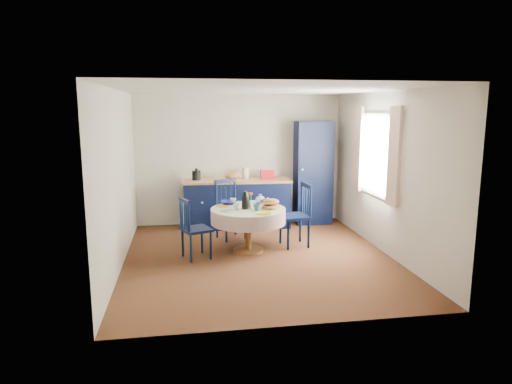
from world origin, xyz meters
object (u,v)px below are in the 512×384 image
(mug_a, at_px, (238,207))
(pantry_cabinet, at_px, (313,173))
(chair_right, at_px, (297,214))
(mug_c, at_px, (266,202))
(mug_d, at_px, (233,201))
(dining_table, at_px, (249,216))
(cobalt_bowl, at_px, (228,203))
(chair_far, at_px, (230,209))
(kitchen_counter, at_px, (237,203))
(chair_left, at_px, (194,228))
(mug_b, at_px, (257,208))

(mug_a, bearing_deg, pantry_cabinet, 46.12)
(chair_right, bearing_deg, mug_c, -99.22)
(chair_right, height_order, mug_d, chair_right)
(dining_table, bearing_deg, cobalt_bowl, 131.39)
(chair_far, relative_size, chair_right, 0.98)
(kitchen_counter, distance_m, mug_c, 1.42)
(chair_left, relative_size, chair_far, 0.92)
(pantry_cabinet, relative_size, chair_left, 2.14)
(dining_table, height_order, chair_left, dining_table)
(pantry_cabinet, distance_m, mug_a, 2.47)
(dining_table, bearing_deg, chair_left, -167.89)
(pantry_cabinet, xyz_separation_m, chair_left, (-2.38, -1.88, -0.53))
(mug_b, distance_m, mug_c, 0.50)
(cobalt_bowl, bearing_deg, mug_b, -54.34)
(dining_table, xyz_separation_m, mug_d, (-0.21, 0.35, 0.17))
(chair_far, distance_m, mug_c, 0.84)
(pantry_cabinet, distance_m, cobalt_bowl, 2.28)
(pantry_cabinet, bearing_deg, kitchen_counter, -174.48)
(chair_far, distance_m, chair_right, 1.22)
(chair_right, distance_m, mug_b, 0.88)
(pantry_cabinet, bearing_deg, cobalt_bowl, -141.08)
(mug_d, bearing_deg, mug_b, -61.72)
(mug_c, distance_m, mug_d, 0.54)
(mug_c, bearing_deg, mug_d, 167.92)
(dining_table, bearing_deg, mug_b, -65.55)
(chair_right, relative_size, mug_a, 9.12)
(pantry_cabinet, relative_size, cobalt_bowl, 7.99)
(dining_table, distance_m, chair_right, 0.86)
(chair_left, relative_size, mug_c, 8.16)
(kitchen_counter, xyz_separation_m, mug_c, (0.32, -1.36, 0.28))
(pantry_cabinet, relative_size, chair_far, 1.96)
(chair_right, relative_size, mug_c, 9.07)
(chair_left, relative_size, mug_a, 8.20)
(chair_right, bearing_deg, pantry_cabinet, 148.55)
(dining_table, distance_m, cobalt_bowl, 0.46)
(pantry_cabinet, bearing_deg, dining_table, -130.08)
(pantry_cabinet, height_order, mug_a, pantry_cabinet)
(chair_left, bearing_deg, dining_table, -98.48)
(chair_right, xyz_separation_m, mug_c, (-0.52, 0.02, 0.22))
(chair_far, bearing_deg, mug_c, -70.96)
(chair_far, bearing_deg, mug_b, -96.01)
(dining_table, bearing_deg, chair_far, 104.06)
(pantry_cabinet, height_order, mug_c, pantry_cabinet)
(dining_table, height_order, chair_right, chair_right)
(dining_table, distance_m, mug_b, 0.28)
(mug_a, bearing_deg, chair_right, 15.97)
(pantry_cabinet, distance_m, mug_b, 2.39)
(chair_right, relative_size, mug_b, 9.57)
(kitchen_counter, distance_m, mug_d, 1.29)
(mug_c, bearing_deg, chair_right, -2.62)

